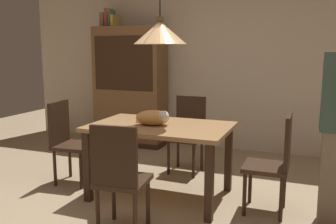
% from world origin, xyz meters
% --- Properties ---
extents(ground, '(10.00, 10.00, 0.00)m').
position_xyz_m(ground, '(0.00, 0.00, 0.00)').
color(ground, tan).
extents(back_wall, '(6.40, 0.10, 2.90)m').
position_xyz_m(back_wall, '(0.00, 2.65, 1.45)').
color(back_wall, beige).
rests_on(back_wall, ground).
extents(dining_table, '(1.40, 0.90, 0.75)m').
position_xyz_m(dining_table, '(-0.01, 0.51, 0.65)').
color(dining_table, '#A87A4C').
rests_on(dining_table, ground).
extents(chair_near_front, '(0.44, 0.44, 0.93)m').
position_xyz_m(chair_near_front, '(0.00, -0.37, 0.51)').
color(chair_near_front, '#382316').
rests_on(chair_near_front, ground).
extents(chair_left_side, '(0.44, 0.44, 0.93)m').
position_xyz_m(chair_left_side, '(-1.13, 0.50, 0.51)').
color(chair_left_side, '#382316').
rests_on(chair_left_side, ground).
extents(chair_right_side, '(0.40, 0.40, 0.93)m').
position_xyz_m(chair_right_side, '(1.12, 0.51, 0.51)').
color(chair_right_side, '#382316').
rests_on(chair_right_side, ground).
extents(chair_far_back, '(0.41, 0.41, 0.93)m').
position_xyz_m(chair_far_back, '(-0.01, 1.38, 0.51)').
color(chair_far_back, '#382316').
rests_on(chair_far_back, ground).
extents(cat_sleeping, '(0.40, 0.29, 0.16)m').
position_xyz_m(cat_sleeping, '(-0.07, 0.47, 0.83)').
color(cat_sleeping, '#E59951').
rests_on(cat_sleeping, dining_table).
extents(pendant_lamp, '(0.52, 0.52, 1.30)m').
position_xyz_m(pendant_lamp, '(-0.01, 0.51, 1.66)').
color(pendant_lamp, '#E0A86B').
extents(hutch_bookcase, '(1.12, 0.45, 1.85)m').
position_xyz_m(hutch_bookcase, '(-1.28, 2.32, 0.89)').
color(hutch_bookcase, brown).
rests_on(hutch_bookcase, ground).
extents(book_brown_thick, '(0.06, 0.24, 0.22)m').
position_xyz_m(book_brown_thick, '(-1.69, 2.32, 1.96)').
color(book_brown_thick, brown).
rests_on(book_brown_thick, hutch_bookcase).
extents(book_red_tall, '(0.04, 0.22, 0.28)m').
position_xyz_m(book_red_tall, '(-1.63, 2.32, 1.99)').
color(book_red_tall, '#B73833').
rests_on(book_red_tall, hutch_bookcase).
extents(book_green_slim, '(0.03, 0.20, 0.26)m').
position_xyz_m(book_green_slim, '(-1.58, 2.32, 1.98)').
color(book_green_slim, '#427A4C').
rests_on(book_green_slim, hutch_bookcase).
extents(book_yellow_short, '(0.04, 0.20, 0.18)m').
position_xyz_m(book_yellow_short, '(-1.53, 2.32, 1.94)').
color(book_yellow_short, gold).
rests_on(book_yellow_short, hutch_bookcase).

